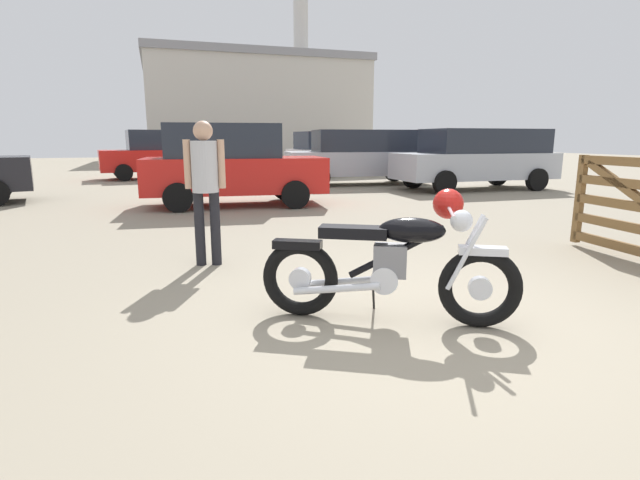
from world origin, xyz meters
name	(u,v)px	position (x,y,z in m)	size (l,w,h in m)	color
ground_plane	(438,328)	(0.00, 0.00, 0.00)	(80.00, 80.00, 0.00)	gray
vintage_motorcycle	(395,262)	(-0.25, 0.27, 0.49)	(1.86, 1.14, 1.07)	black
bystander	(205,178)	(-1.46, 2.60, 1.02)	(0.45, 0.30, 1.66)	black
blue_hatchback_right	(363,155)	(4.56, 11.49, 0.94)	(4.90, 2.47, 1.74)	black
white_estate_far	(231,164)	(-0.32, 7.74, 0.92)	(4.07, 2.18, 1.78)	black
silver_sedan_mid	(478,157)	(7.05, 8.89, 0.94)	(4.76, 2.10, 1.74)	black
red_hatchback_near	(345,152)	(5.55, 15.45, 0.94)	(4.83, 2.26, 1.74)	black
pale_sedan_back	(158,154)	(-1.67, 16.29, 0.92)	(4.05, 2.13, 1.78)	black
industrial_building	(253,108)	(5.81, 34.33, 3.72)	(15.70, 10.71, 14.18)	beige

